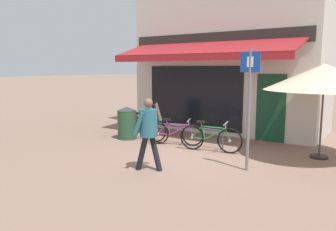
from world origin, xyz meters
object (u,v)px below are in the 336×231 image
Objects in this scene: pedestrian_adult at (149,127)px; cafe_parasol at (324,77)px; bicycle_purple at (175,133)px; bicycle_blue at (143,128)px; parking_sign at (249,98)px; litter_bin at (127,123)px; bicycle_green at (210,138)px.

cafe_parasol is (2.98, 3.26, 1.07)m from pedestrian_adult.
pedestrian_adult is (0.84, -2.36, 0.64)m from bicycle_purple.
pedestrian_adult is (2.09, -2.41, 0.60)m from bicycle_blue.
bicycle_blue is 0.61× the size of cafe_parasol.
bicycle_blue is 0.66× the size of parking_sign.
litter_bin is 0.36× the size of cafe_parasol.
cafe_parasol reaches higher than bicycle_purple.
bicycle_purple is at bearing -166.79° from cafe_parasol.
parking_sign is (4.45, -1.00, 1.11)m from litter_bin.
bicycle_blue is 1.08× the size of pedestrian_adult.
parking_sign is at bearing -17.24° from bicycle_blue.
bicycle_blue reaches higher than bicycle_purple.
bicycle_purple is 1.22m from bicycle_green.
cafe_parasol is (5.60, 1.02, 1.53)m from litter_bin.
pedestrian_adult is at bearing -110.60° from bicycle_green.
pedestrian_adult is at bearing -40.50° from litter_bin.
pedestrian_adult reaches higher than bicycle_purple.
bicycle_purple is 1.79m from litter_bin.
bicycle_green is at bearing -159.14° from cafe_parasol.
cafe_parasol reaches higher than litter_bin.
cafe_parasol reaches higher than pedestrian_adult.
bicycle_blue is 2.47m from bicycle_green.
litter_bin is at bearing -169.64° from cafe_parasol.
bicycle_green is 1.67× the size of litter_bin.
parking_sign is (2.67, -1.13, 1.28)m from bicycle_purple.
cafe_parasol is at bearing 8.97° from bicycle_blue.
cafe_parasol is at bearing 10.36° from litter_bin.
parking_sign reaches higher than bicycle_green.
bicycle_purple is 2.59m from pedestrian_adult.
bicycle_green is at bearing 81.67° from pedestrian_adult.
parking_sign is at bearing -46.59° from bicycle_green.
pedestrian_adult is 0.56× the size of cafe_parasol.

